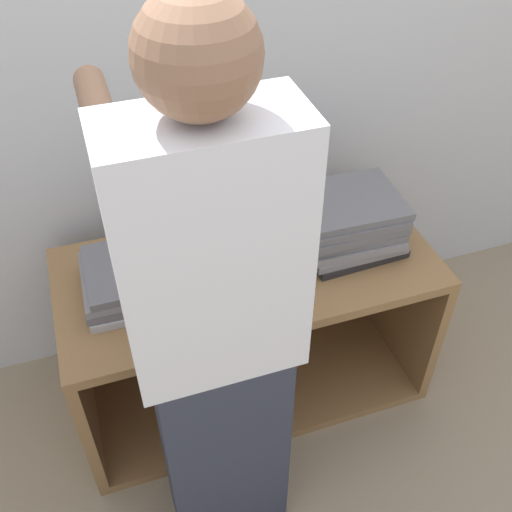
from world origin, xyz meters
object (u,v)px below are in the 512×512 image
(laptop_stack_left, at_px, (138,278))
(person, at_px, (216,342))
(laptop_open, at_px, (241,241))
(laptop_stack_right, at_px, (347,222))

(laptop_stack_left, bearing_deg, person, -74.51)
(laptop_open, relative_size, laptop_stack_right, 1.06)
(laptop_stack_left, height_order, laptop_stack_right, laptop_stack_right)
(person, bearing_deg, laptop_open, 66.51)
(laptop_stack_right, bearing_deg, laptop_stack_left, 179.73)
(laptop_stack_right, distance_m, person, 0.75)
(laptop_stack_right, bearing_deg, laptop_open, 169.95)
(laptop_open, xyz_separation_m, person, (-0.23, -0.53, 0.17))
(laptop_stack_right, xyz_separation_m, person, (-0.58, -0.46, 0.13))
(laptop_stack_left, distance_m, person, 0.51)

